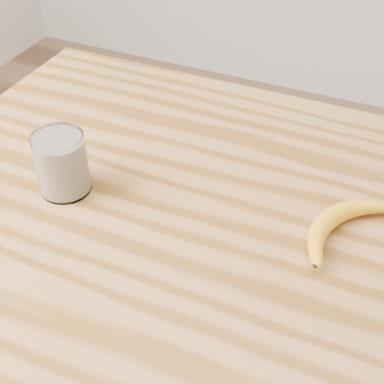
% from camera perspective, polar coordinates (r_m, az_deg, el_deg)
% --- Properties ---
extents(table, '(1.20, 0.80, 0.90)m').
position_cam_1_polar(table, '(0.90, 5.75, -9.75)').
color(table, '#9F6B38').
rests_on(table, ground).
extents(smoothie_glass, '(0.08, 0.08, 0.10)m').
position_cam_1_polar(smoothie_glass, '(0.87, -13.72, 2.96)').
color(smoothie_glass, white).
rests_on(smoothie_glass, table).
extents(banana, '(0.19, 0.27, 0.03)m').
position_cam_1_polar(banana, '(0.82, 14.43, -2.76)').
color(banana, orange).
rests_on(banana, table).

